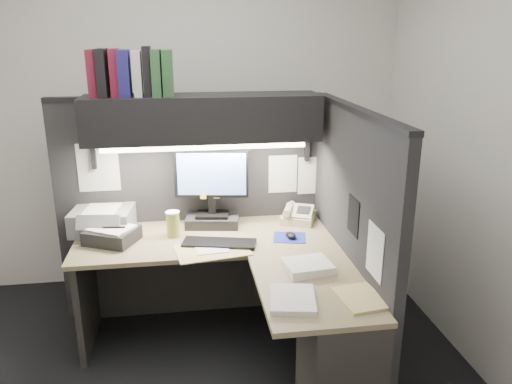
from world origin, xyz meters
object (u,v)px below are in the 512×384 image
monitor (212,196)px  desk (266,315)px  notebook_stack (112,235)px  telephone (298,216)px  printer (103,220)px  overhead_shelf (203,118)px  keyboard (219,243)px  coffee_cup (173,225)px

monitor → desk: bearing=-62.7°
desk → notebook_stack: bearing=148.7°
telephone → printer: size_ratio=0.59×
overhead_shelf → keyboard: (0.06, -0.34, -0.76)m
keyboard → coffee_cup: coffee_cup is taller
desk → coffee_cup: size_ratio=10.39×
overhead_shelf → notebook_stack: overhead_shelf is taller
monitor → printer: bearing=-172.6°
coffee_cup → printer: 0.51m
coffee_cup → printer: coffee_cup is taller
coffee_cup → notebook_stack: coffee_cup is taller
overhead_shelf → telephone: size_ratio=6.62×
telephone → printer: (-1.37, 0.03, 0.03)m
monitor → notebook_stack: monitor is taller
monitor → telephone: bearing=7.6°
telephone → notebook_stack: size_ratio=0.77×
overhead_shelf → printer: 0.99m
monitor → keyboard: (0.02, -0.35, -0.21)m
keyboard → printer: bearing=168.0°
monitor → telephone: monitor is taller
desk → printer: bearing=142.3°
desk → notebook_stack: 1.13m
keyboard → printer: 0.86m
coffee_cup → notebook_stack: bearing=-174.0°
desk → monitor: monitor is taller
overhead_shelf → printer: overhead_shelf is taller
overhead_shelf → telephone: bearing=-0.3°
keyboard → printer: printer is taller
coffee_cup → desk: bearing=-48.7°
desk → monitor: bearing=108.6°
desk → monitor: 0.95m
monitor → keyboard: 0.41m
overhead_shelf → monitor: (0.04, 0.01, -0.55)m
desk → printer: 1.32m
printer → desk: bearing=-31.4°
desk → telephone: bearing=64.1°
keyboard → printer: size_ratio=1.18×
desk → keyboard: 0.56m
telephone → coffee_cup: (-0.89, -0.14, 0.04)m
telephone → overhead_shelf: bearing=-157.3°
overhead_shelf → monitor: bearing=10.0°
overhead_shelf → coffee_cup: size_ratio=9.47×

